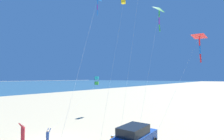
{
  "coord_description": "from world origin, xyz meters",
  "views": [
    {
      "loc": [
        -13.39,
        9.18,
        5.56
      ],
      "look_at": [
        -0.51,
        -7.58,
        6.48
      ],
      "focal_mm": 28.59,
      "sensor_mm": 36.0,
      "label": 1
    }
  ],
  "objects": [
    {
      "name": "cooler_box",
      "position": [
        -3.8,
        -3.74,
        0.21
      ],
      "size": [
        0.62,
        0.42,
        0.42
      ],
      "color": "orange",
      "rests_on": "ground_plane"
    },
    {
      "name": "kite_delta_small_distant",
      "position": [
        -3.97,
        -13.76,
        14.85
      ],
      "size": [
        3.6,
        12.78,
        15.52
      ],
      "color": "green",
      "rests_on": "ground_plane"
    },
    {
      "name": "kite_delta_white_trailing",
      "position": [
        -9.19,
        -12.17,
        10.12
      ],
      "size": [
        3.18,
        9.57,
        10.53
      ],
      "color": "red",
      "rests_on": "ground_plane"
    },
    {
      "name": "person_child_green_jacket",
      "position": [
        -0.01,
        0.54,
        0.73
      ],
      "size": [
        0.37,
        0.44,
        1.33
      ],
      "color": "#335199",
      "rests_on": "ground_plane"
    },
    {
      "name": "kite_box_long_streamer_right",
      "position": [
        5.33,
        -11.27,
        5.11
      ],
      "size": [
        5.08,
        12.91,
        5.77
      ],
      "color": "#1EB7C6",
      "rests_on": "ground_plane"
    },
    {
      "name": "parked_car",
      "position": [
        -6.24,
        -3.06,
        0.95
      ],
      "size": [
        2.17,
        4.35,
        1.85
      ],
      "color": "#1E479E",
      "rests_on": "ground_plane"
    },
    {
      "name": "person_child_grey_jacket",
      "position": [
        2.18,
        1.54,
        0.91
      ],
      "size": [
        0.43,
        0.54,
        1.68
      ],
      "color": "#B72833",
      "rests_on": "ground_plane"
    }
  ]
}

